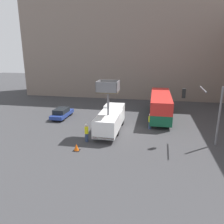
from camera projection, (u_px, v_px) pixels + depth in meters
name	position (u px, v px, depth m)	size (l,w,h in m)	color
ground_plane	(118.00, 129.00, 25.62)	(120.00, 120.00, 0.00)	#38383A
building_backdrop_far	(136.00, 47.00, 43.57)	(44.00, 10.00, 19.07)	gray
utility_truck	(110.00, 118.00, 24.55)	(2.26, 7.43, 5.90)	white
city_bus	(160.00, 104.00, 29.85)	(2.59, 11.02, 3.21)	#145638
traffic_light_pole	(206.00, 105.00, 20.55)	(3.62, 3.37, 5.71)	slate
road_worker_near_truck	(87.00, 133.00, 21.79)	(0.38, 0.38, 1.92)	navy
road_worker_directing	(150.00, 121.00, 25.45)	(0.38, 0.38, 1.87)	navy
traffic_cone_near_truck	(76.00, 147.00, 19.98)	(0.58, 0.58, 0.67)	black
parked_car_curbside	(62.00, 113.00, 29.78)	(1.73, 4.39, 1.35)	navy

